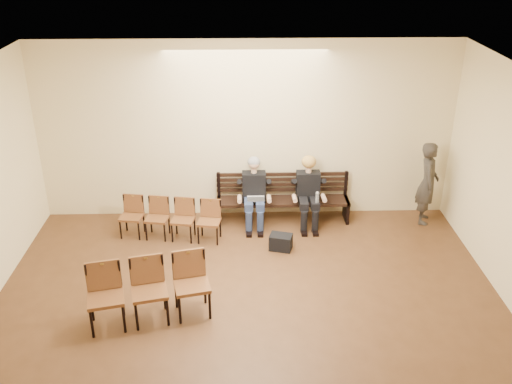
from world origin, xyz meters
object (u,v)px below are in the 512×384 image
laptop (256,200)px  bag (281,242)px  seated_man (254,192)px  water_bottle (317,204)px  chair_row_back (150,292)px  seated_woman (308,193)px  chair_row_front (170,219)px  bench (283,210)px  passerby (428,177)px

laptop → bag: 1.05m
seated_man → water_bottle: size_ratio=6.00×
chair_row_back → laptop: bearing=46.9°
seated_man → seated_woman: bearing=0.0°
seated_man → chair_row_back: bearing=-118.3°
seated_man → chair_row_back: 3.38m
bag → seated_woman: bearing=59.5°
bag → chair_row_front: size_ratio=0.21×
bench → chair_row_back: chair_row_back is taller
laptop → chair_row_back: size_ratio=0.19×
seated_woman → chair_row_front: bearing=-168.6°
bag → laptop: bearing=116.6°
seated_woman → chair_row_back: seated_woman is taller
passerby → chair_row_back: passerby is taller
laptop → water_bottle: bearing=2.7°
bench → chair_row_front: 2.25m
chair_row_back → chair_row_front: bearing=76.3°
laptop → water_bottle: (1.15, -0.16, -0.01)m
seated_man → seated_woman: seated_man is taller
bench → bag: bench is taller
water_bottle → bag: size_ratio=0.57×
bag → chair_row_back: size_ratio=0.22×
laptop → bag: bearing=-52.9°
bench → water_bottle: (0.61, -0.42, 0.34)m
water_bottle → passerby: bearing=8.2°
chair_row_front → seated_woman: bearing=20.3°
chair_row_front → laptop: bearing=22.4°
water_bottle → bag: (-0.72, -0.70, -0.42)m
seated_woman → chair_row_back: 3.98m
laptop → seated_man: bearing=113.2°
seated_man → chair_row_back: seated_man is taller
passerby → chair_row_back: 5.80m
water_bottle → chair_row_front: size_ratio=0.12×
chair_row_front → water_bottle: bearing=13.7°
bench → seated_woman: bearing=-14.1°
bench → water_bottle: bearing=-34.4°
laptop → bag: size_ratio=0.83×
seated_woman → laptop: bearing=-172.0°
bench → laptop: 0.69m
laptop → water_bottle: 1.16m
laptop → passerby: 3.35m
seated_man → chair_row_front: 1.69m
laptop → bag: (0.43, -0.86, -0.42)m
bag → passerby: bearing=19.3°
seated_man → chair_row_front: size_ratio=0.71×
seated_man → chair_row_front: bearing=-161.4°
water_bottle → bag: bearing=-135.9°
bag → chair_row_front: bearing=167.1°
water_bottle → chair_row_front: bearing=-175.2°
bag → chair_row_back: chair_row_back is taller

